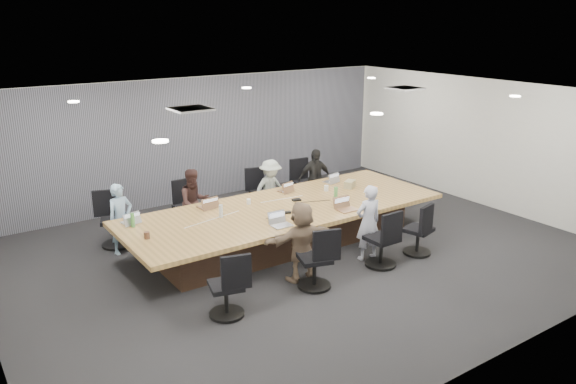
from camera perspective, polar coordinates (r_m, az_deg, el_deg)
floor at (r=10.16m, az=1.28°, el=-6.22°), size 10.00×8.00×0.00m
ceiling at (r=9.40m, az=1.40°, el=9.63°), size 10.00×8.00×0.00m
wall_back at (r=13.05m, az=-9.01°, el=5.38°), size 10.00×0.00×2.80m
wall_front at (r=7.03m, az=20.84°, el=-6.15°), size 10.00×0.00×2.80m
wall_right at (r=13.16m, az=19.37°, el=4.71°), size 0.00×8.00×2.80m
curtain at (r=12.98m, az=-8.86°, el=5.32°), size 9.80×0.04×2.80m
conference_table at (r=10.39m, az=-0.31°, el=-3.28°), size 6.00×2.20×0.74m
chair_0 at (r=10.79m, az=-17.12°, el=-3.08°), size 0.76×0.76×0.88m
chair_1 at (r=11.26m, az=-10.16°, el=-1.91°), size 0.56×0.56×0.80m
chair_2 at (r=12.03m, az=-2.67°, el=-0.45°), size 0.62×0.62×0.78m
chair_3 at (r=12.63m, az=1.77°, el=0.60°), size 0.63×0.63×0.84m
chair_4 at (r=8.04m, az=-6.32°, el=-9.92°), size 0.65×0.65×0.78m
chair_5 at (r=8.79m, az=2.71°, el=-7.23°), size 0.70×0.70×0.82m
chair_6 at (r=9.64m, az=9.48°, el=-5.14°), size 0.56×0.56×0.83m
chair_7 at (r=10.25m, az=13.08°, el=-4.15°), size 0.64×0.64×0.77m
person_0 at (r=10.40m, az=-16.62°, el=-2.61°), size 0.52×0.40×1.28m
laptop_0 at (r=9.87m, az=-15.66°, el=-2.94°), size 0.33×0.26×0.02m
person_1 at (r=10.87m, az=-9.47°, el=-1.09°), size 0.67×0.53×1.33m
laptop_1 at (r=10.37m, az=-8.19°, el=-1.46°), size 0.37×0.28×0.02m
person_2 at (r=11.67m, az=-1.78°, el=0.26°), size 0.84×0.51×1.26m
laptop_2 at (r=11.20m, az=-0.27°, el=0.15°), size 0.33×0.26×0.02m
person_3 at (r=12.29m, az=2.74°, el=1.33°), size 0.83×0.46×1.34m
laptop_3 at (r=11.85m, az=4.34°, el=1.08°), size 0.32×0.24×0.02m
person_5 at (r=8.95m, az=1.38°, el=-5.03°), size 1.24×0.46×1.31m
laptop_5 at (r=9.33m, az=-0.59°, el=-3.45°), size 0.33×0.23×0.02m
person_6 at (r=9.78m, az=8.15°, el=-3.10°), size 0.53×0.38×1.35m
laptop_6 at (r=10.14m, az=6.08°, el=-1.81°), size 0.36×0.26×0.02m
bottle_green_left at (r=9.62m, az=-15.50°, el=-2.77°), size 0.09×0.09×0.24m
bottle_green_right at (r=10.63m, az=4.88°, el=-0.17°), size 0.09×0.09×0.26m
bottle_clear at (r=9.78m, az=-6.83°, el=-1.94°), size 0.09×0.09×0.23m
cup_white_far at (r=10.43m, az=-4.01°, el=-0.97°), size 0.09×0.09×0.10m
cup_white_near at (r=11.22m, az=3.91°, el=0.39°), size 0.11×0.11×0.11m
mug_brown at (r=9.08m, az=-14.14°, el=-4.29°), size 0.11×0.11×0.11m
mic_left at (r=9.94m, az=-0.12°, el=-2.09°), size 0.16×0.14×0.03m
mic_right at (r=10.61m, az=0.87°, el=-0.80°), size 0.18×0.14×0.03m
stapler at (r=9.69m, az=0.82°, el=-2.51°), size 0.17×0.05×0.06m
canvas_bag at (r=11.47m, az=6.29°, el=0.80°), size 0.32×0.28×0.15m
snack_packet at (r=11.49m, az=8.64°, el=0.45°), size 0.20×0.21×0.04m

